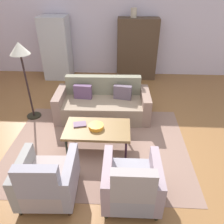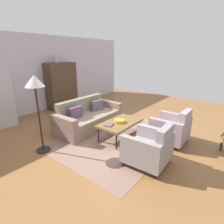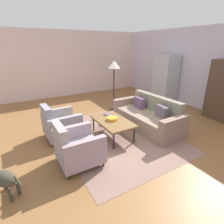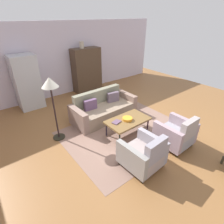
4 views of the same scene
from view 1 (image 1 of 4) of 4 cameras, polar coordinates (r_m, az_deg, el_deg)
ground_plane at (r=4.42m, az=-2.12°, el=-7.63°), size 11.03×11.03×0.00m
wall_back at (r=7.23m, az=0.22°, el=20.65°), size 9.19×0.12×2.80m
area_rug at (r=4.33m, az=-3.57°, el=-8.56°), size 3.40×2.60×0.01m
couch at (r=5.10m, az=-2.37°, el=2.20°), size 2.12×0.95×0.86m
coffee_table at (r=4.04m, az=-3.83°, el=-4.63°), size 1.20×0.70×0.45m
armchair_left at (r=3.37m, az=-16.66°, el=-16.93°), size 0.83×0.83×0.88m
armchair_right at (r=3.22m, az=5.09°, el=-18.39°), size 0.81×0.81×0.88m
fruit_bowl at (r=4.00m, az=-4.14°, el=-3.78°), size 0.27×0.27×0.07m
book_stack at (r=4.13m, az=-8.37°, el=-3.19°), size 0.27×0.22×0.03m
cabinet at (r=7.02m, az=6.49°, el=15.90°), size 1.20×0.51×1.80m
vase_tall at (r=6.80m, az=5.68°, el=24.31°), size 0.17×0.17×0.26m
refrigerator at (r=7.19m, az=-14.19°, el=15.77°), size 0.80×0.73×1.85m
floor_lamp at (r=4.90m, az=-22.64°, el=13.30°), size 0.40×0.40×1.72m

